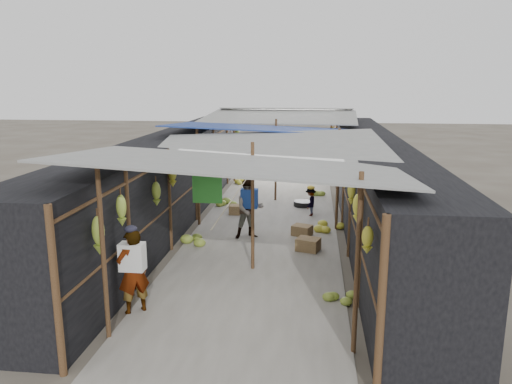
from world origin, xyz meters
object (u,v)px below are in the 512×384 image
at_px(shopper_blue, 249,209).
at_px(vendor_seated, 311,202).
at_px(black_basin, 303,204).
at_px(crate_near, 302,231).
at_px(vendor_elderly, 133,272).

height_order(shopper_blue, vendor_seated, shopper_blue).
distance_m(black_basin, vendor_seated, 1.13).
bearing_deg(crate_near, vendor_seated, 105.93).
bearing_deg(vendor_seated, black_basin, -155.85).
bearing_deg(crate_near, black_basin, 112.40).
distance_m(crate_near, black_basin, 2.95).
distance_m(crate_near, vendor_seated, 1.91).
bearing_deg(shopper_blue, vendor_elderly, -129.57).
xyz_separation_m(black_basin, shopper_blue, (-1.23, -3.25, 0.64)).
bearing_deg(vendor_elderly, black_basin, -147.23).
bearing_deg(black_basin, vendor_seated, -77.87).
relative_size(vendor_elderly, shopper_blue, 0.98).
relative_size(vendor_elderly, vendor_seated, 1.75).
bearing_deg(vendor_elderly, vendor_seated, -151.88).
bearing_deg(vendor_seated, shopper_blue, -21.64).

